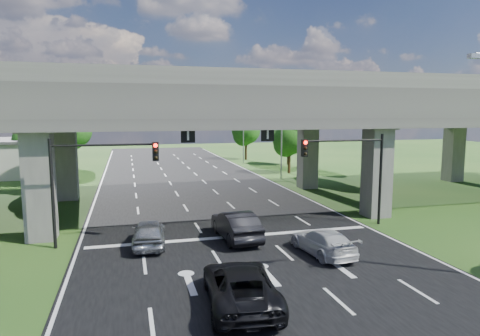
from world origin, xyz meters
name	(u,v)px	position (x,y,z in m)	size (l,w,h in m)	color
ground	(251,256)	(0.00, 0.00, 0.00)	(160.00, 160.00, 0.00)	#214817
road	(213,212)	(0.00, 10.00, 0.01)	(18.00, 120.00, 0.03)	black
overpass	(207,105)	(0.00, 12.00, 7.92)	(80.00, 15.00, 10.00)	#373532
signal_right	(352,163)	(7.82, 3.94, 4.19)	(5.76, 0.54, 6.00)	black
signal_left	(94,171)	(-7.82, 3.94, 4.19)	(5.76, 0.54, 6.00)	black
streetlight_far	(278,126)	(10.10, 24.00, 5.85)	(3.38, 0.25, 10.00)	gray
streetlight_beyond	(241,123)	(10.10, 40.00, 5.85)	(3.38, 0.25, 10.00)	gray
tree_left_near	(45,138)	(-13.95, 26.00, 4.82)	(4.50, 4.50, 7.80)	black
tree_left_mid	(30,140)	(-16.95, 34.00, 4.17)	(3.91, 3.90, 6.76)	black
tree_left_far	(74,129)	(-12.95, 42.00, 5.14)	(4.80, 4.80, 8.32)	black
tree_right_near	(290,136)	(13.05, 28.00, 4.50)	(4.20, 4.20, 7.28)	black
tree_right_mid	(289,135)	(16.05, 36.00, 4.17)	(3.91, 3.90, 6.76)	black
tree_right_far	(246,129)	(12.05, 44.00, 4.82)	(4.50, 4.50, 7.80)	black
car_silver	(149,233)	(-5.01, 3.00, 0.78)	(1.76, 4.38, 1.49)	#999CA0
car_dark	(236,225)	(-0.06, 3.00, 0.86)	(1.76, 5.05, 1.67)	black
car_white	(323,242)	(3.66, -0.72, 0.69)	(1.85, 4.55, 1.32)	silver
car_trailing	(240,285)	(-2.01, -5.34, 0.80)	(2.55, 5.53, 1.54)	black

